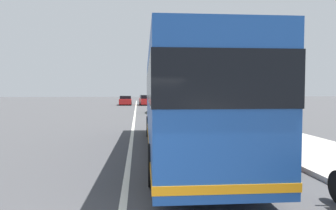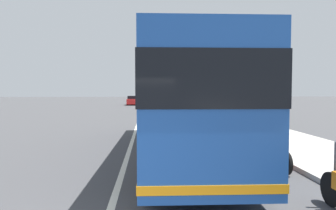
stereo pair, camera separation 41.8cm
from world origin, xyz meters
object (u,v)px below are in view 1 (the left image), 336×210
Objects in this scene: car_far_distant at (145,100)px; car_ahead_same_lane at (126,101)px; car_oncoming at (159,106)px; roadside_tree_mid_block at (244,45)px; motorcycle_mid_row at (276,151)px; coach_bus at (183,98)px; roadside_tree_far_block at (205,71)px.

car_far_distant reaches higher than car_ahead_same_lane.
car_oncoming is 0.73× the size of roadside_tree_mid_block.
car_oncoming is at bearing 12.71° from car_ahead_same_lane.
car_oncoming reaches higher than motorcycle_mid_row.
roadside_tree_far_block is at bearing -13.83° from coach_bus.
car_far_distant is at bearing 10.43° from roadside_tree_mid_block.
car_oncoming is at bearing 2.75° from motorcycle_mid_row.
coach_bus is 19.79m from car_oncoming.
car_far_distant is (38.57, 2.89, 0.28)m from motorcycle_mid_row.
roadside_tree_far_block reaches higher than car_ahead_same_lane.
coach_bus reaches higher than car_oncoming.
coach_bus is 37.13m from car_ahead_same_lane.
roadside_tree_mid_block reaches higher than car_ahead_same_lane.
roadside_tree_far_block is at bearing -107.33° from car_oncoming.
car_ahead_same_lane is (39.31, 6.02, 0.23)m from motorcycle_mid_row.
coach_bus is 19.01m from roadside_tree_far_block.
coach_bus is 2.00× the size of roadside_tree_far_block.
roadside_tree_far_block is at bearing 23.76° from car_ahead_same_lane.
roadside_tree_far_block is at bearing -167.40° from car_far_distant.
roadside_tree_mid_block is (-29.75, -8.47, 4.37)m from car_ahead_same_lane.
roadside_tree_mid_block is at bearing -159.27° from car_oncoming.
car_oncoming is 5.79m from roadside_tree_far_block.
car_ahead_same_lane is at bearing 15.11° from car_oncoming.
car_far_distant is 29.81m from roadside_tree_mid_block.
roadside_tree_mid_block reaches higher than motorcycle_mid_row.
coach_bus is 9.21m from roadside_tree_mid_block.
car_oncoming is 1.03× the size of car_far_distant.
coach_bus is 2.67× the size of car_far_distant.
car_ahead_same_lane is at bearing 24.52° from roadside_tree_far_block.
car_oncoming is (22.12, 1.90, 0.27)m from motorcycle_mid_row.
coach_bus is at bearing -179.91° from car_oncoming.
roadside_tree_mid_block is at bearing -173.72° from car_far_distant.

